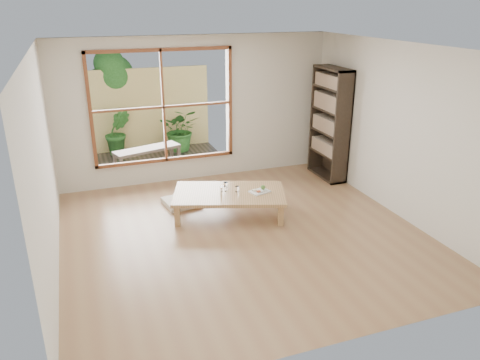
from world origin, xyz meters
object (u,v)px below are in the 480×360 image
at_px(low_table, 229,195).
at_px(bookshelf, 330,124).
at_px(food_tray, 260,190).
at_px(garden_bench, 147,151).

height_order(low_table, bookshelf, bookshelf).
height_order(low_table, food_tray, food_tray).
relative_size(low_table, food_tray, 5.66).
height_order(low_table, garden_bench, garden_bench).
distance_m(low_table, food_tray, 0.49).
bearing_deg(garden_bench, bookshelf, -42.99).
distance_m(bookshelf, garden_bench, 3.56).
xyz_separation_m(food_tray, garden_bench, (-1.31, 2.67, -0.02)).
height_order(bookshelf, food_tray, bookshelf).
bearing_deg(food_tray, bookshelf, 15.88).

